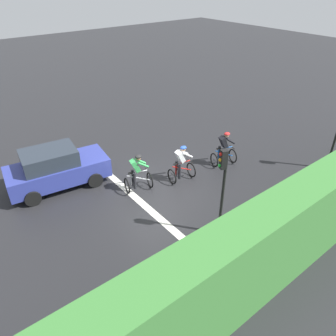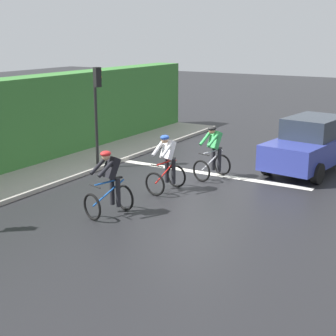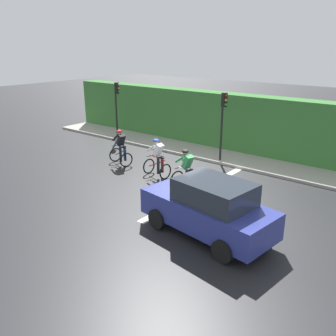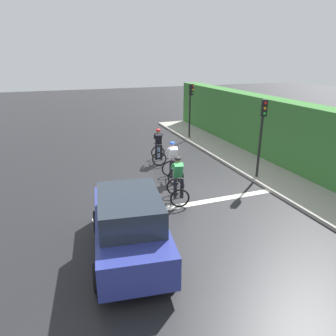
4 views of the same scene
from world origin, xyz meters
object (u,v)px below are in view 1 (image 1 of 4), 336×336
Objects in this scene: car_navy at (56,168)px; cyclist_mid at (137,174)px; cyclist_second at (181,164)px; traffic_light_near_crossing at (222,181)px; cyclist_lead at (224,150)px.

cyclist_mid is at bearing 46.70° from car_navy.
car_navy is (-2.89, -4.39, 0.08)m from cyclist_second.
car_navy is at bearing -123.31° from cyclist_second.
traffic_light_near_crossing is (3.90, 0.76, 1.43)m from cyclist_mid.
cyclist_lead is 2.42m from cyclist_second.
cyclist_mid is (-0.74, -4.32, 0.00)m from cyclist_lead.
cyclist_second is at bearing 74.10° from cyclist_mid.
traffic_light_near_crossing is (3.16, -3.56, 1.43)m from cyclist_lead.
cyclist_second is 1.00× the size of cyclist_mid.
cyclist_mid is 0.39× the size of car_navy.
traffic_light_near_crossing is (6.24, 3.24, 1.35)m from car_navy.
cyclist_lead is at bearing 131.53° from traffic_light_near_crossing.
car_navy reaches higher than cyclist_mid.
traffic_light_near_crossing is at bearing -48.47° from cyclist_lead.
cyclist_lead and cyclist_second have the same top height.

